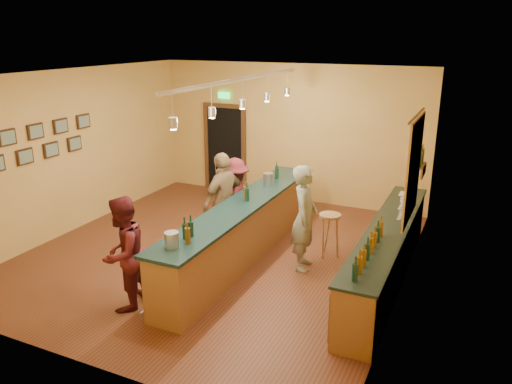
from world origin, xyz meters
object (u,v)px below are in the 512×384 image
at_px(customer_b, 224,201).
at_px(customer_c, 234,199).
at_px(tasting_bar, 243,226).
at_px(bar_stool, 330,222).
at_px(customer_a, 123,254).
at_px(back_counter, 387,253).
at_px(bartender, 304,218).

bearing_deg(customer_b, customer_c, -166.81).
xyz_separation_m(tasting_bar, bar_stool, (1.35, 0.73, 0.05)).
distance_m(customer_c, bar_stool, 1.90).
relative_size(tasting_bar, customer_a, 3.02).
xyz_separation_m(customer_b, bar_stool, (1.90, 0.41, -0.25)).
bearing_deg(tasting_bar, customer_b, 149.61).
distance_m(back_counter, tasting_bar, 2.47).
bearing_deg(customer_c, tasting_bar, 25.89).
height_order(customer_a, customer_c, customer_a).
bearing_deg(customer_a, bartender, 135.18).
relative_size(bartender, customer_a, 1.07).
height_order(bartender, bar_stool, bartender).
distance_m(bartender, customer_c, 1.76).
xyz_separation_m(back_counter, bartender, (-1.37, -0.07, 0.42)).
distance_m(bartender, customer_b, 1.65).
height_order(back_counter, customer_a, customer_a).
xyz_separation_m(tasting_bar, customer_c, (-0.55, 0.73, 0.20)).
bearing_deg(customer_c, customer_b, -10.96).
distance_m(back_counter, customer_a, 4.07).
height_order(tasting_bar, customer_c, customer_c).
relative_size(customer_c, bar_stool, 2.02).
xyz_separation_m(tasting_bar, bartender, (1.09, 0.11, 0.30)).
height_order(customer_b, bar_stool, customer_b).
distance_m(back_counter, bartender, 1.44).
bearing_deg(bar_stool, customer_c, 179.97).
bearing_deg(bar_stool, tasting_bar, -151.58).
relative_size(customer_b, bar_stool, 2.27).
height_order(customer_a, customer_b, customer_b).
bearing_deg(tasting_bar, bar_stool, 28.42).
bearing_deg(tasting_bar, customer_c, 126.86).
xyz_separation_m(customer_c, bar_stool, (1.90, -0.00, -0.15)).
bearing_deg(customer_c, bartender, 58.19).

